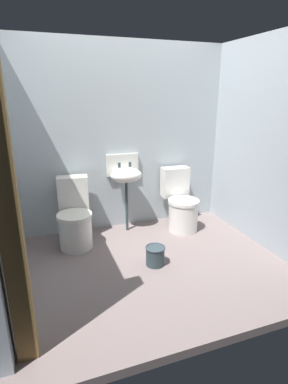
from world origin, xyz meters
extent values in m
cube|color=slate|center=(0.00, 0.00, -0.04)|extent=(3.09, 2.43, 0.08)
cube|color=#A8B5B9|center=(0.00, 1.06, 1.17)|extent=(3.09, 0.10, 2.34)
cube|color=#A2AEB6|center=(1.40, 0.10, 1.17)|extent=(0.10, 2.23, 2.34)
cube|color=olive|center=(-1.26, -0.86, 1.17)|extent=(0.14, 0.14, 2.34)
cylinder|color=white|center=(-0.73, 0.57, 0.19)|extent=(0.42, 0.42, 0.38)
cylinder|color=white|center=(-0.73, 0.57, 0.40)|extent=(0.45, 0.45, 0.04)
cube|color=white|center=(-0.69, 0.87, 0.58)|extent=(0.38, 0.22, 0.40)
cylinder|color=silver|center=(0.66, 0.57, 0.19)|extent=(0.39, 0.39, 0.38)
cylinder|color=white|center=(0.66, 0.57, 0.40)|extent=(0.42, 0.42, 0.04)
cube|color=silver|center=(0.67, 0.87, 0.58)|extent=(0.37, 0.19, 0.40)
cylinder|color=#2F3E43|center=(-0.03, 0.82, 0.33)|extent=(0.04, 0.04, 0.66)
ellipsoid|color=white|center=(-0.03, 0.82, 0.75)|extent=(0.40, 0.32, 0.18)
cube|color=white|center=(-0.03, 0.99, 0.85)|extent=(0.42, 0.04, 0.28)
cylinder|color=#2F3E43|center=(-0.10, 0.88, 0.87)|extent=(0.04, 0.04, 0.06)
cylinder|color=#2F3E43|center=(0.04, 0.88, 0.87)|extent=(0.04, 0.04, 0.06)
cylinder|color=#2F3E43|center=(0.00, -0.09, 0.10)|extent=(0.20, 0.20, 0.20)
torus|color=#343E4A|center=(0.00, -0.09, 0.20)|extent=(0.21, 0.21, 0.02)
camera|label=1|loc=(-1.07, -2.70, 1.73)|focal=28.44mm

